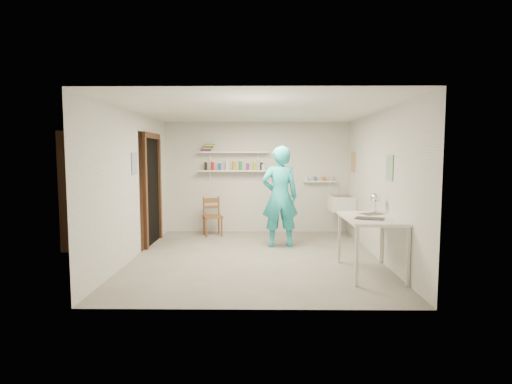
{
  "coord_description": "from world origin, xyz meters",
  "views": [
    {
      "loc": [
        0.08,
        -6.48,
        1.68
      ],
      "look_at": [
        0.0,
        0.4,
        1.05
      ],
      "focal_mm": 28.0,
      "sensor_mm": 36.0,
      "label": 1
    }
  ],
  "objects_px": {
    "wall_clock": "(281,179)",
    "wooden_chair": "(213,216)",
    "man": "(280,197)",
    "work_table": "(370,245)",
    "belfast_sink": "(342,203)",
    "desk_lamp": "(376,198)"
  },
  "relations": [
    {
      "from": "wooden_chair",
      "to": "work_table",
      "type": "xyz_separation_m",
      "value": [
        2.56,
        -2.67,
        -0.0
      ]
    },
    {
      "from": "wall_clock",
      "to": "desk_lamp",
      "type": "distance_m",
      "value": 1.99
    },
    {
      "from": "work_table",
      "to": "desk_lamp",
      "type": "distance_m",
      "value": 0.82
    },
    {
      "from": "belfast_sink",
      "to": "man",
      "type": "relative_size",
      "value": 0.32
    },
    {
      "from": "wall_clock",
      "to": "work_table",
      "type": "xyz_separation_m",
      "value": [
        1.18,
        -1.91,
        -0.83
      ]
    },
    {
      "from": "belfast_sink",
      "to": "man",
      "type": "height_order",
      "value": "man"
    },
    {
      "from": "desk_lamp",
      "to": "belfast_sink",
      "type": "bearing_deg",
      "value": 92.5
    },
    {
      "from": "wall_clock",
      "to": "belfast_sink",
      "type": "bearing_deg",
      "value": 21.4
    },
    {
      "from": "wooden_chair",
      "to": "desk_lamp",
      "type": "relative_size",
      "value": 5.34
    },
    {
      "from": "belfast_sink",
      "to": "work_table",
      "type": "distance_m",
      "value": 2.61
    },
    {
      "from": "man",
      "to": "wooden_chair",
      "type": "relative_size",
      "value": 2.27
    },
    {
      "from": "man",
      "to": "work_table",
      "type": "xyz_separation_m",
      "value": [
        1.21,
        -1.69,
        -0.52
      ]
    },
    {
      "from": "man",
      "to": "wall_clock",
      "type": "distance_m",
      "value": 0.38
    },
    {
      "from": "man",
      "to": "work_table",
      "type": "bearing_deg",
      "value": 119.18
    },
    {
      "from": "wall_clock",
      "to": "wooden_chair",
      "type": "xyz_separation_m",
      "value": [
        -1.38,
        0.76,
        -0.83
      ]
    },
    {
      "from": "man",
      "to": "desk_lamp",
      "type": "bearing_deg",
      "value": 133.21
    },
    {
      "from": "wall_clock",
      "to": "wooden_chair",
      "type": "bearing_deg",
      "value": 144.7
    },
    {
      "from": "wooden_chair",
      "to": "desk_lamp",
      "type": "bearing_deg",
      "value": -55.55
    },
    {
      "from": "work_table",
      "to": "wooden_chair",
      "type": "bearing_deg",
      "value": 133.84
    },
    {
      "from": "wooden_chair",
      "to": "work_table",
      "type": "height_order",
      "value": "same"
    },
    {
      "from": "belfast_sink",
      "to": "work_table",
      "type": "height_order",
      "value": "belfast_sink"
    },
    {
      "from": "belfast_sink",
      "to": "work_table",
      "type": "bearing_deg",
      "value": -92.43
    }
  ]
}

